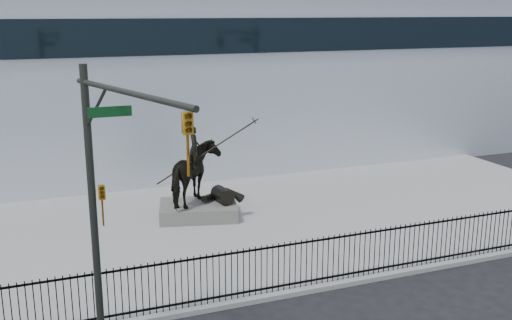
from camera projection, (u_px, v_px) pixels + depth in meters
name	position (u px, v px, depth m)	size (l,w,h in m)	color
ground	(354.00, 304.00, 17.07)	(120.00, 120.00, 0.00)	black
plaza	(262.00, 223.00, 23.37)	(30.00, 12.00, 0.15)	gray
building	(177.00, 76.00, 34.04)	(44.00, 14.00, 9.00)	silver
picket_fence	(334.00, 258.00, 17.98)	(22.10, 0.10, 1.50)	black
statue_plinth	(198.00, 210.00, 23.73)	(3.00, 2.06, 0.56)	#575550
equestrian_statue	(199.00, 175.00, 23.39)	(3.74, 2.80, 3.26)	black
traffic_signal_left	(108.00, 203.00, 13.14)	(1.52, 4.84, 7.00)	#262923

